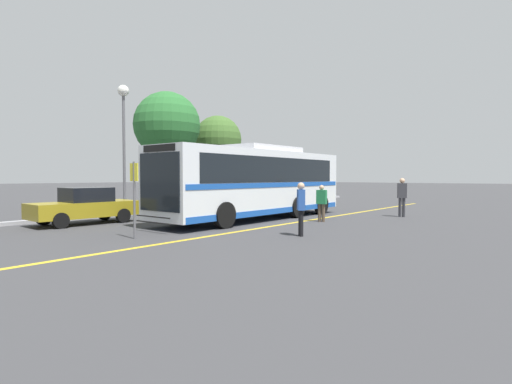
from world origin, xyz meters
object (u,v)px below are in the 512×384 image
pedestrian_0 (301,205)px  tree_1 (167,125)px  pedestrian_1 (402,195)px  bus_stop_sign (134,190)px  parked_car_1 (85,206)px  tree_0 (218,140)px  street_lamp (124,116)px  transit_bus (256,181)px  pedestrian_2 (322,201)px

pedestrian_0 → tree_1: tree_1 is taller
pedestrian_1 → bus_stop_sign: (-12.12, 4.06, 0.44)m
parked_car_1 → tree_1: (8.29, 5.20, 4.54)m
tree_0 → tree_1: tree_1 is taller
pedestrian_1 → tree_1: (-2.84, 14.27, 4.20)m
street_lamp → tree_0: bearing=17.0°
street_lamp → transit_bus: bearing=-68.5°
transit_bus → pedestrian_0: (-3.15, -4.48, -0.76)m
pedestrian_1 → tree_0: tree_0 is taller
pedestrian_1 → pedestrian_2: bearing=-142.0°
street_lamp → pedestrian_0: bearing=-92.9°
pedestrian_0 → parked_car_1: bearing=-112.9°
transit_bus → pedestrian_0: size_ratio=6.37×
transit_bus → street_lamp: bearing=20.9°
pedestrian_0 → tree_1: 15.55m
transit_bus → tree_1: (2.34, 9.42, 3.53)m
bus_stop_sign → tree_1: 14.30m
pedestrian_0 → bus_stop_sign: size_ratio=0.73×
bus_stop_sign → pedestrian_1: bearing=-109.0°
transit_bus → street_lamp: street_lamp is taller
parked_car_1 → pedestrian_2: size_ratio=2.66×
street_lamp → tree_0: (9.76, 2.98, -0.32)m
pedestrian_1 → bus_stop_sign: bearing=-136.0°
transit_bus → pedestrian_2: bearing=-163.1°
pedestrian_0 → pedestrian_2: 4.36m
tree_1 → bus_stop_sign: bearing=-132.3°
bus_stop_sign → street_lamp: street_lamp is taller
transit_bus → bus_stop_sign: size_ratio=4.63×
parked_car_1 → tree_0: tree_0 is taller
transit_bus → pedestrian_1: (5.18, -4.84, -0.68)m
parked_car_1 → pedestrian_1: 14.36m
pedestrian_1 → pedestrian_2: size_ratio=1.18×
street_lamp → tree_0: street_lamp is taller
tree_0 → tree_1: bearing=-178.0°
pedestrian_2 → tree_0: 14.48m
pedestrian_0 → bus_stop_sign: bus_stop_sign is taller
pedestrian_1 → tree_0: (1.98, 14.44, 3.62)m
tree_1 → tree_0: bearing=2.0°
pedestrian_1 → tree_1: size_ratio=0.25×
parked_car_1 → bus_stop_sign: bearing=170.5°
transit_bus → pedestrian_1: size_ratio=5.97×
tree_0 → tree_1: (-4.82, -0.17, 0.59)m
street_lamp → tree_1: tree_1 is taller
transit_bus → tree_1: size_ratio=1.50×
pedestrian_0 → street_lamp: bearing=-133.6°
bus_stop_sign → tree_1: tree_1 is taller
tree_0 → bus_stop_sign: bearing=-143.7°
tree_0 → pedestrian_0: bearing=-126.3°
pedestrian_2 → tree_0: size_ratio=0.24×
parked_car_1 → tree_1: 10.79m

